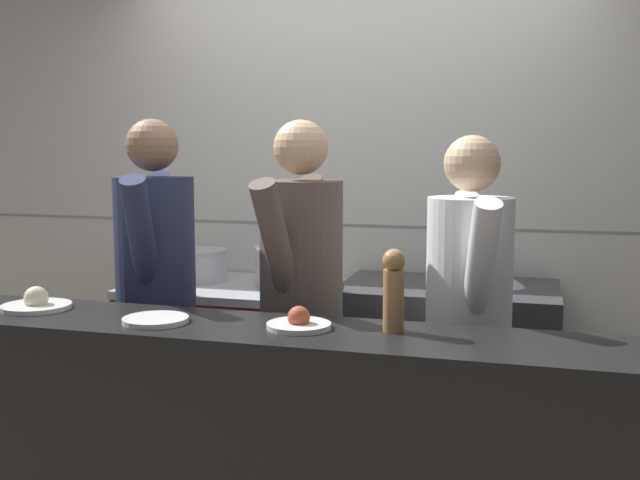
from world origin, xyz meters
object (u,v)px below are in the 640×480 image
Objects in this scene: plated_dish_main at (36,303)px; chef_sous at (301,302)px; stock_pot at (202,264)px; plated_dish_appetiser at (156,320)px; pepper_mill at (394,288)px; oven_range at (236,366)px; chef_line at (468,322)px; sauce_pot at (280,265)px; plated_dish_dessert at (299,323)px; mixing_bowl_steel at (497,277)px; chef_head_cook at (156,292)px.

plated_dish_main is 1.03m from chef_sous.
plated_dish_appetiser is (0.40, -1.23, 0.00)m from stock_pot.
chef_sous is (-0.47, 0.46, -0.17)m from pepper_mill.
stock_pot reaches higher than oven_range.
chef_sous is (0.90, 0.49, -0.04)m from plated_dish_main.
stock_pot is 1.59m from chef_line.
sauce_pot is (0.44, -0.03, 0.02)m from stock_pot.
pepper_mill is (0.32, 0.05, 0.13)m from plated_dish_dessert.
pepper_mill reaches higher than mixing_bowl_steel.
plated_dish_dessert is 0.73m from chef_line.
oven_range is 0.98m from chef_sous.
sauce_pot reaches higher than mixing_bowl_steel.
stock_pot is 1.02× the size of sauce_pot.
plated_dish_appetiser is at bearing -112.95° from chef_sous.
plated_dish_main reaches higher than stock_pot.
plated_dish_appetiser is 0.14× the size of chef_line.
oven_range is 1.41m from mixing_bowl_steel.
oven_range is 3.94× the size of stock_pot.
plated_dish_main is 1.13× the size of plated_dish_appetiser.
pepper_mill reaches higher than oven_range.
chef_head_cook reaches higher than mixing_bowl_steel.
pepper_mill is 0.17× the size of chef_head_cook.
sauce_pot is 1.27m from plated_dish_main.
oven_range is 1.45m from plated_dish_dessert.
sauce_pot is 1.06m from mixing_bowl_steel.
sauce_pot is at bearing 0.20° from oven_range.
chef_sous is at bearing 57.92° from plated_dish_appetiser.
chef_line is (-0.07, -0.70, -0.06)m from mixing_bowl_steel.
plated_dish_dessert is at bearing -52.28° from stock_pot.
chef_sous is at bearing 106.75° from plated_dish_dessert.
stock_pot is at bearing 138.93° from chef_line.
oven_range is 1.64m from pepper_mill.
plated_dish_appetiser is at bearing -80.58° from oven_range.
oven_range is 0.82m from chef_head_cook.
plated_dish_main is 0.16× the size of chef_sous.
stock_pot is 1.30m from plated_dish_appetiser.
mixing_bowl_steel is at bearing 2.87° from sauce_pot.
oven_range is 4.10× the size of mixing_bowl_steel.
chef_head_cook is at bearing 164.01° from chef_line.
chef_sous reaches higher than chef_line.
chef_head_cook reaches higher than oven_range.
pepper_mill is 0.17× the size of chef_line.
sauce_pot reaches higher than stock_pot.
mixing_bowl_steel is at bearing 0.73° from stock_pot.
sauce_pot is 1.13× the size of plated_dish_appetiser.
sauce_pot is (0.24, 0.00, 0.54)m from oven_range.
chef_sous is at bearing -137.60° from mixing_bowl_steel.
pepper_mill is 0.54m from chef_line.
plated_dish_main is 1.38m from pepper_mill.
sauce_pot reaches higher than plated_dish_main.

